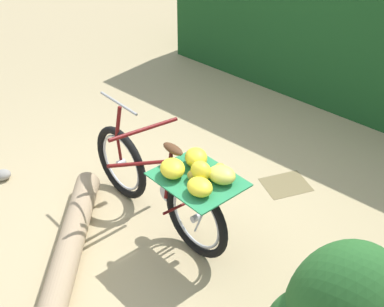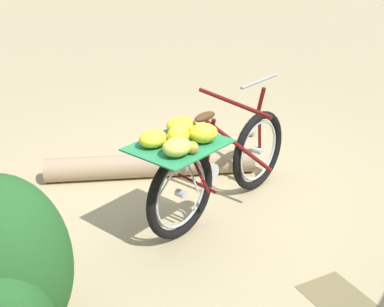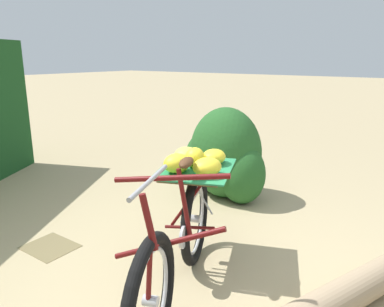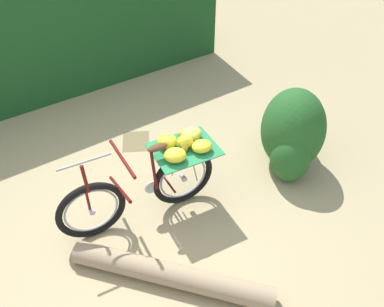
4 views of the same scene
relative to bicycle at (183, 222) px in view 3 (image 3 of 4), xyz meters
name	(u,v)px [view 3 (image 3 of 4)]	position (x,y,z in m)	size (l,w,h in m)	color
ground_plane	(184,298)	(0.08, -0.10, -0.51)	(60.00, 60.00, 0.00)	tan
bicycle	(183,222)	(0.00, 0.00, 0.00)	(0.99, 1.76, 1.03)	black
shrub_cluster	(224,158)	(-0.69, 1.73, -0.04)	(1.11, 0.76, 1.06)	#235623
leaf_litter_patch	(50,247)	(-1.29, -0.22, -0.51)	(0.44, 0.36, 0.01)	olive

